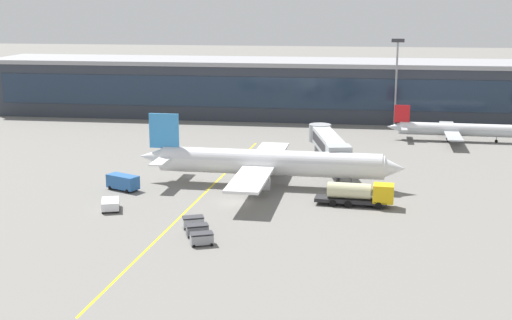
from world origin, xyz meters
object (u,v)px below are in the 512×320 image
at_px(main_airliner, 268,162).
at_px(crew_van, 123,182).
at_px(fuel_tanker, 360,194).
at_px(commuter_jet_near, 455,129).
at_px(baggage_cart_2, 193,222).
at_px(baggage_cart_0, 202,238).
at_px(baggage_cart_1, 197,230).
at_px(pushback_tug, 110,204).

xyz_separation_m(main_airliner, crew_van, (-21.24, -5.46, -2.39)).
relative_size(fuel_tanker, commuter_jet_near, 0.41).
bearing_deg(baggage_cart_2, baggage_cart_0, -67.88).
distance_m(baggage_cart_1, commuter_jet_near, 74.89).
distance_m(baggage_cart_0, baggage_cart_1, 3.20).
height_order(pushback_tug, commuter_jet_near, commuter_jet_near).
bearing_deg(baggage_cart_1, pushback_tug, 148.08).
distance_m(main_airliner, baggage_cart_0, 27.75).
distance_m(crew_van, baggage_cart_1, 24.46).
bearing_deg(pushback_tug, baggage_cart_1, -31.92).
height_order(main_airliner, baggage_cart_2, main_airliner).
bearing_deg(commuter_jet_near, main_airliner, -129.71).
bearing_deg(crew_van, main_airliner, 14.40).
bearing_deg(crew_van, baggage_cart_1, -50.32).
height_order(fuel_tanker, commuter_jet_near, commuter_jet_near).
bearing_deg(baggage_cart_1, main_airliner, 76.95).
height_order(main_airliner, baggage_cart_1, main_airliner).
relative_size(fuel_tanker, crew_van, 2.02).
xyz_separation_m(main_airliner, fuel_tanker, (13.85, -8.73, -1.96)).
xyz_separation_m(crew_van, baggage_cart_1, (15.62, -18.82, -0.53)).
distance_m(baggage_cart_1, baggage_cart_2, 3.20).
xyz_separation_m(pushback_tug, baggage_cart_1, (14.05, -8.75, -0.07)).
relative_size(baggage_cart_0, baggage_cart_2, 1.00).
height_order(main_airliner, crew_van, main_airliner).
bearing_deg(main_airliner, baggage_cart_1, -103.05).
distance_m(fuel_tanker, baggage_cart_1, 24.94).
bearing_deg(pushback_tug, crew_van, 98.83).
relative_size(baggage_cart_1, commuter_jet_near, 0.11).
distance_m(fuel_tanker, commuter_jet_near, 52.22).
bearing_deg(main_airliner, crew_van, -165.60).
distance_m(main_airliner, pushback_tug, 25.23).
distance_m(crew_van, baggage_cart_2, 21.44).
height_order(fuel_tanker, baggage_cart_0, fuel_tanker).
bearing_deg(fuel_tanker, crew_van, 174.67).
relative_size(crew_van, baggage_cart_2, 1.79).
height_order(pushback_tug, baggage_cart_0, baggage_cart_0).
bearing_deg(crew_van, baggage_cart_2, -47.74).
xyz_separation_m(fuel_tanker, commuter_jet_near, (19.22, 48.55, 0.68)).
bearing_deg(baggage_cart_0, commuter_jet_near, 60.79).
xyz_separation_m(fuel_tanker, baggage_cart_0, (-18.27, -18.51, -0.96)).
distance_m(main_airliner, commuter_jet_near, 51.78).
distance_m(fuel_tanker, baggage_cart_2, 24.23).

